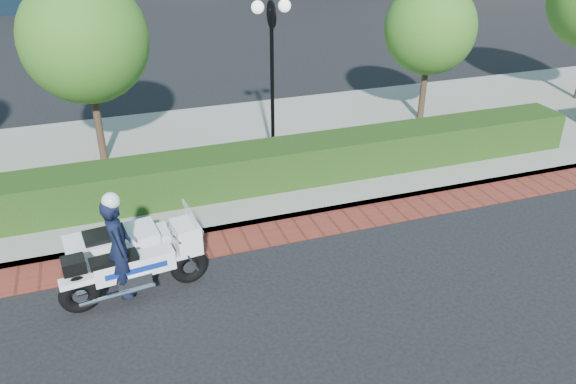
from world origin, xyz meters
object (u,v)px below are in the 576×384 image
object	(u,v)px
tree_c	(430,29)
police_motorcycle	(123,253)
lamppost	(272,56)
tree_b	(85,40)

from	to	relation	value
tree_c	police_motorcycle	size ratio (longest dim) A/B	1.57
lamppost	tree_c	world-z (taller)	tree_c
tree_c	lamppost	bearing A→B (deg)	-166.70
lamppost	police_motorcycle	size ratio (longest dim) A/B	1.54
lamppost	tree_c	bearing A→B (deg)	13.30
lamppost	tree_b	bearing A→B (deg)	163.89
lamppost	police_motorcycle	bearing A→B (deg)	-133.76
tree_b	police_motorcycle	distance (m)	6.47
lamppost	tree_b	distance (m)	4.71
tree_b	tree_c	bearing A→B (deg)	-0.00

